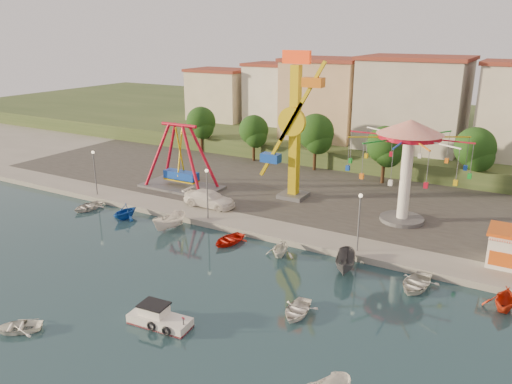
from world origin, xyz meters
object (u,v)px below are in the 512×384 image
Objects in this scene: cabin_motorboat at (159,319)px; van at (209,199)px; rowboat_a at (297,310)px; pirate_ship_ride at (180,158)px; wave_swinger at (408,148)px; kamikaze_tower at (296,131)px.

van is (-9.87, 20.19, 1.05)m from cabin_motorboat.
van is at bearing 111.14° from cabin_motorboat.
rowboat_a is (7.61, 5.81, -0.06)m from cabin_motorboat.
pirate_ship_ride is 29.58m from cabin_motorboat.
wave_swinger is 1.95× the size of van.
pirate_ship_ride is 2.21× the size of cabin_motorboat.
rowboat_a is 22.66m from van.
wave_swinger reaches higher than van.
pirate_ship_ride reaches higher than van.
pirate_ship_ride is 2.96× the size of rowboat_a.
cabin_motorboat is at bearing -55.17° from pirate_ship_ride.
kamikaze_tower reaches higher than cabin_motorboat.
van is (-19.59, -6.00, -6.73)m from wave_swinger.
rowboat_a is (24.35, -18.25, -4.04)m from pirate_ship_ride.
pirate_ship_ride is 26.82m from wave_swinger.
kamikaze_tower is at bearing 111.81° from rowboat_a.
wave_swinger is at bearing 79.80° from rowboat_a.
cabin_motorboat is at bearing -146.93° from rowboat_a.
cabin_motorboat is at bearing -155.60° from van.
wave_swinger is at bearing 4.58° from pirate_ship_ride.
van is (-17.48, 14.37, 1.11)m from rowboat_a.
wave_swinger is 28.99m from cabin_motorboat.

